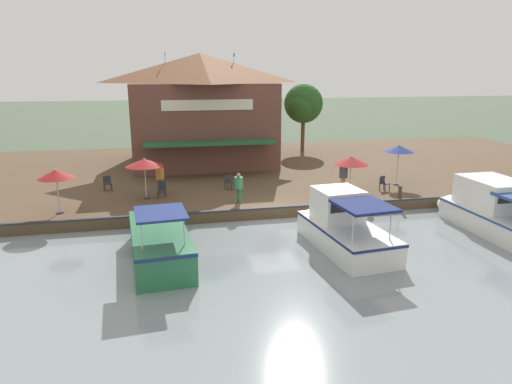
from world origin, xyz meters
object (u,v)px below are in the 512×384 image
at_px(waterfront_restaurant, 201,108).
at_px(cafe_chair_beside_entrance, 162,189).
at_px(patio_umbrella_far_corner, 56,174).
at_px(person_mid_patio, 160,175).
at_px(patio_umbrella_mid_patio_left, 144,163).
at_px(patio_umbrella_mid_patio_right, 399,149).
at_px(person_near_entrance, 343,174).
at_px(patio_umbrella_by_entrance, 351,161).
at_px(cafe_chair_facing_river, 229,181).
at_px(cafe_chair_back_row_seat, 384,182).
at_px(mooring_post, 400,192).
at_px(tree_downstream_bank, 303,105).
at_px(motorboat_mid_row, 340,226).
at_px(person_at_quay_edge, 239,184).
at_px(motorboat_second_along, 495,211).
at_px(motorboat_far_downstream, 158,238).
at_px(cafe_chair_far_corner_seat, 107,183).

distance_m(waterfront_restaurant, cafe_chair_beside_entrance, 11.24).
relative_size(patio_umbrella_far_corner, person_mid_patio, 1.34).
relative_size(patio_umbrella_mid_patio_left, person_mid_patio, 1.36).
height_order(cafe_chair_beside_entrance, person_mid_patio, person_mid_patio).
relative_size(patio_umbrella_mid_patio_right, person_near_entrance, 1.46).
relative_size(patio_umbrella_far_corner, patio_umbrella_by_entrance, 1.02).
bearing_deg(patio_umbrella_by_entrance, cafe_chair_facing_river, -110.16).
relative_size(waterfront_restaurant, cafe_chair_back_row_seat, 13.09).
bearing_deg(mooring_post, cafe_chair_beside_entrance, -104.06).
bearing_deg(patio_umbrella_by_entrance, cafe_chair_beside_entrance, -97.66).
relative_size(cafe_chair_back_row_seat, tree_downstream_bank, 0.14).
distance_m(waterfront_restaurant, patio_umbrella_by_entrance, 13.85).
height_order(patio_umbrella_mid_patio_left, cafe_chair_facing_river, patio_umbrella_mid_patio_left).
bearing_deg(motorboat_mid_row, person_at_quay_edge, -147.68).
distance_m(person_at_quay_edge, mooring_post, 8.94).
height_order(waterfront_restaurant, patio_umbrella_mid_patio_right, waterfront_restaurant).
height_order(motorboat_mid_row, motorboat_second_along, motorboat_mid_row).
bearing_deg(motorboat_second_along, person_at_quay_edge, -114.43).
xyz_separation_m(patio_umbrella_far_corner, tree_downstream_bank, (-15.21, 17.47, 2.07)).
bearing_deg(cafe_chair_back_row_seat, cafe_chair_facing_river, -103.56).
relative_size(waterfront_restaurant, motorboat_mid_row, 1.75).
relative_size(person_at_quay_edge, tree_downstream_bank, 0.28).
bearing_deg(person_mid_patio, person_near_entrance, 79.23).
bearing_deg(patio_umbrella_far_corner, mooring_post, 86.00).
height_order(cafe_chair_back_row_seat, cafe_chair_facing_river, same).
bearing_deg(tree_downstream_bank, motorboat_far_downstream, -32.02).
bearing_deg(waterfront_restaurant, patio_umbrella_far_corner, -34.73).
bearing_deg(motorboat_far_downstream, patio_umbrella_mid_patio_right, 115.59).
distance_m(patio_umbrella_mid_patio_left, motorboat_second_along, 18.05).
bearing_deg(patio_umbrella_mid_patio_left, motorboat_second_along, 66.30).
bearing_deg(cafe_chair_back_row_seat, person_mid_patio, -99.73).
distance_m(patio_umbrella_far_corner, patio_umbrella_mid_patio_left, 4.58).
height_order(patio_umbrella_by_entrance, motorboat_second_along, patio_umbrella_by_entrance).
distance_m(patio_umbrella_mid_patio_right, motorboat_second_along, 7.62).
height_order(patio_umbrella_mid_patio_left, patio_umbrella_by_entrance, patio_umbrella_mid_patio_left).
distance_m(mooring_post, tree_downstream_bank, 16.87).
distance_m(patio_umbrella_by_entrance, cafe_chair_facing_river, 7.29).
relative_size(person_at_quay_edge, motorboat_mid_row, 0.26).
height_order(patio_umbrella_mid_patio_right, cafe_chair_back_row_seat, patio_umbrella_mid_patio_right).
bearing_deg(person_near_entrance, cafe_chair_beside_entrance, -94.99).
bearing_deg(tree_downstream_bank, cafe_chair_facing_river, -34.73).
bearing_deg(patio_umbrella_mid_patio_left, motorboat_mid_row, 48.14).
bearing_deg(mooring_post, cafe_chair_far_corner_seat, -108.96).
bearing_deg(motorboat_second_along, patio_umbrella_by_entrance, -140.07).
distance_m(patio_umbrella_far_corner, tree_downstream_bank, 23.26).
relative_size(patio_umbrella_far_corner, cafe_chair_far_corner_seat, 2.67).
distance_m(person_near_entrance, motorboat_second_along, 8.24).
bearing_deg(patio_umbrella_far_corner, tree_downstream_bank, 131.04).
distance_m(patio_umbrella_far_corner, mooring_post, 18.02).
distance_m(patio_umbrella_mid_patio_right, motorboat_mid_row, 10.41).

